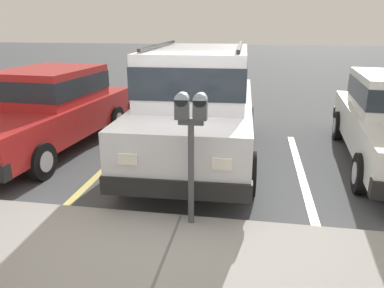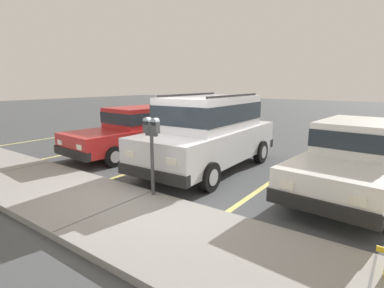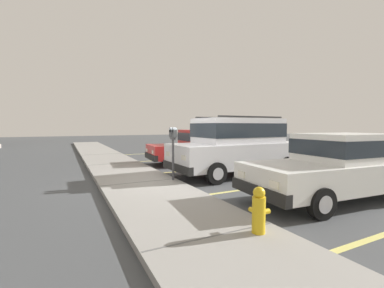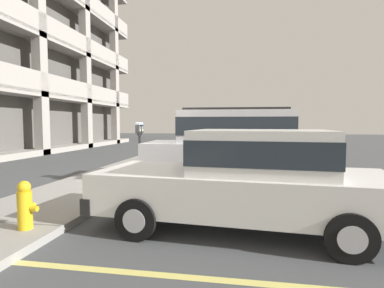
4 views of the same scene
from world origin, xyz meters
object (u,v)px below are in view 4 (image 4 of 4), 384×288
at_px(dark_hatchback, 240,146).
at_px(fire_hydrant, 25,205).
at_px(red_sedan, 248,177).
at_px(silver_suv, 234,144).
at_px(parking_meter_near, 139,137).

distance_m(dark_hatchback, fire_hydrant, 7.94).
bearing_deg(red_sedan, dark_hatchback, 6.17).
bearing_deg(fire_hydrant, dark_hatchback, -22.10).
bearing_deg(fire_hydrant, silver_suv, -33.19).
bearing_deg(silver_suv, fire_hydrant, 145.21).
relative_size(dark_hatchback, fire_hydrant, 6.57).
distance_m(red_sedan, fire_hydrant, 3.29).
distance_m(dark_hatchback, parking_meter_near, 4.28).
xyz_separation_m(red_sedan, fire_hydrant, (-0.86, 3.16, -0.36)).
height_order(silver_suv, red_sedan, silver_suv).
relative_size(silver_suv, fire_hydrant, 6.90).
distance_m(silver_suv, red_sedan, 3.52).
bearing_deg(silver_suv, red_sedan, -176.49).
distance_m(silver_suv, fire_hydrant, 5.23).
relative_size(red_sedan, dark_hatchback, 1.00).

